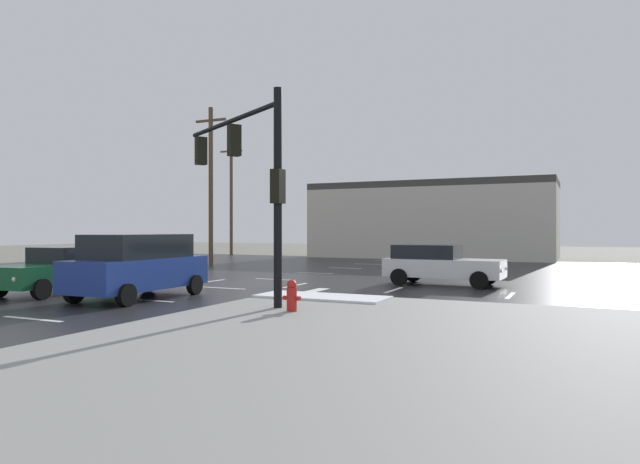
{
  "coord_description": "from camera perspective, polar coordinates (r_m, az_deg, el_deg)",
  "views": [
    {
      "loc": [
        12.11,
        -19.46,
        2.2
      ],
      "look_at": [
        0.84,
        4.82,
        2.09
      ],
      "focal_mm": 31.63,
      "sensor_mm": 36.0,
      "label": 1
    }
  ],
  "objects": [
    {
      "name": "ground_plane",
      "position": [
        23.03,
        -6.98,
        -5.24
      ],
      "size": [
        120.0,
        120.0,
        0.0
      ],
      "primitive_type": "plane",
      "color": "slate"
    },
    {
      "name": "road_asphalt",
      "position": [
        23.03,
        -6.98,
        -5.21
      ],
      "size": [
        44.0,
        44.0,
        0.02
      ],
      "primitive_type": "cube",
      "color": "#232326",
      "rests_on": "ground_plane"
    },
    {
      "name": "sidewalk_corner",
      "position": [
        7.76,
        24.01,
        -15.7
      ],
      "size": [
        18.0,
        18.0,
        0.14
      ],
      "primitive_type": "cube",
      "color": "gray",
      "rests_on": "ground_plane"
    },
    {
      "name": "snow_strip_curbside",
      "position": [
        17.14,
        0.21,
        -6.55
      ],
      "size": [
        4.0,
        1.6,
        0.06
      ],
      "primitive_type": "cube",
      "color": "white",
      "rests_on": "sidewalk_corner"
    },
    {
      "name": "lane_markings",
      "position": [
        21.23,
        -6.18,
        -5.64
      ],
      "size": [
        36.15,
        36.15,
        0.01
      ],
      "color": "silver",
      "rests_on": "road_asphalt"
    },
    {
      "name": "traffic_signal_mast",
      "position": [
        16.53,
        -7.23,
        6.74
      ],
      "size": [
        5.34,
        3.46,
        5.8
      ],
      "rotation": [
        0.0,
        0.0,
        2.58
      ],
      "color": "black",
      "rests_on": "sidewalk_corner"
    },
    {
      "name": "fire_hydrant",
      "position": [
        14.3,
        -2.87,
        -6.43
      ],
      "size": [
        0.48,
        0.26,
        0.79
      ],
      "color": "red",
      "rests_on": "sidewalk_corner"
    },
    {
      "name": "strip_building_background",
      "position": [
        45.12,
        11.37,
        1.14
      ],
      "size": [
        18.16,
        8.0,
        5.82
      ],
      "color": "beige",
      "rests_on": "ground_plane"
    },
    {
      "name": "sedan_red",
      "position": [
        38.06,
        -17.21,
        -1.79
      ],
      "size": [
        4.65,
        2.32,
        1.58
      ],
      "rotation": [
        0.0,
        0.0,
        3.22
      ],
      "color": "#B21919",
      "rests_on": "road_asphalt"
    },
    {
      "name": "suv_blue",
      "position": [
        18.7,
        -17.9,
        -3.17
      ],
      "size": [
        2.31,
        4.9,
        2.03
      ],
      "rotation": [
        0.0,
        0.0,
        1.61
      ],
      "color": "navy",
      "rests_on": "road_asphalt"
    },
    {
      "name": "sedan_green",
      "position": [
        21.33,
        -24.69,
        -3.4
      ],
      "size": [
        2.32,
        4.65,
        1.58
      ],
      "rotation": [
        0.0,
        0.0,
        -1.49
      ],
      "color": "#195933",
      "rests_on": "road_asphalt"
    },
    {
      "name": "sedan_white",
      "position": [
        22.67,
        11.98,
        -3.17
      ],
      "size": [
        4.59,
        2.15,
        1.58
      ],
      "rotation": [
        0.0,
        0.0,
        -0.04
      ],
      "color": "white",
      "rests_on": "road_asphalt"
    },
    {
      "name": "utility_pole_far",
      "position": [
        35.61,
        -10.98,
        4.91
      ],
      "size": [
        2.2,
        0.28,
        9.76
      ],
      "color": "brown",
      "rests_on": "ground_plane"
    },
    {
      "name": "utility_pole_distant",
      "position": [
        49.85,
        -8.97,
        3.63
      ],
      "size": [
        2.2,
        0.28,
        9.85
      ],
      "color": "brown",
      "rests_on": "ground_plane"
    }
  ]
}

